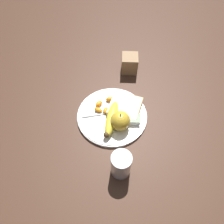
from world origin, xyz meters
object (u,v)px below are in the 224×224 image
(banana, at_px, (110,119))
(juice_glass, at_px, (121,165))
(fork, at_px, (109,113))
(condiment_caddy, at_px, (130,64))
(bread_slice, at_px, (125,106))
(apple, at_px, (120,121))
(jam_packet, at_px, (134,119))
(plate, at_px, (112,115))

(banana, bearing_deg, juice_glass, -76.92)
(fork, relative_size, condiment_caddy, 2.28)
(banana, height_order, bread_slice, banana)
(bread_slice, height_order, condiment_caddy, condiment_caddy)
(banana, relative_size, fork, 0.88)
(bread_slice, bearing_deg, banana, -129.28)
(banana, bearing_deg, apple, -25.67)
(apple, height_order, bread_slice, apple)
(apple, bearing_deg, fork, 126.89)
(jam_packet, height_order, condiment_caddy, condiment_caddy)
(plate, distance_m, apple, 0.07)
(banana, bearing_deg, condiment_caddy, 76.03)
(fork, bearing_deg, juice_glass, -90.55)
(juice_glass, xyz_separation_m, fork, (-0.05, 0.22, -0.04))
(juice_glass, relative_size, bread_slice, 0.72)
(apple, xyz_separation_m, jam_packet, (0.05, 0.02, -0.03))
(banana, xyz_separation_m, condiment_caddy, (0.07, 0.29, 0.01))
(fork, xyz_separation_m, condiment_caddy, (0.08, 0.25, 0.03))
(bread_slice, xyz_separation_m, fork, (-0.06, -0.03, -0.01))
(juice_glass, bearing_deg, fork, 102.25)
(juice_glass, bearing_deg, condiment_caddy, 86.45)
(plate, xyz_separation_m, fork, (-0.01, 0.01, 0.01))
(condiment_caddy, bearing_deg, apple, -96.56)
(apple, xyz_separation_m, condiment_caddy, (0.04, 0.31, -0.01))
(banana, relative_size, bread_slice, 1.10)
(apple, relative_size, fork, 0.45)
(plate, relative_size, banana, 1.68)
(juice_glass, xyz_separation_m, banana, (-0.04, 0.19, -0.02))
(bread_slice, relative_size, fork, 0.81)
(banana, distance_m, fork, 0.04)
(banana, distance_m, jam_packet, 0.09)
(jam_packet, bearing_deg, juice_glass, -103.57)
(jam_packet, distance_m, condiment_caddy, 0.29)
(juice_glass, height_order, jam_packet, juice_glass)
(plate, bearing_deg, apple, -56.83)
(apple, bearing_deg, plate, 123.17)
(condiment_caddy, bearing_deg, plate, -104.59)
(plate, bearing_deg, banana, -98.71)
(apple, xyz_separation_m, banana, (-0.04, 0.02, -0.02))
(bread_slice, distance_m, jam_packet, 0.07)
(condiment_caddy, bearing_deg, jam_packet, -86.62)
(juice_glass, bearing_deg, bread_slice, 87.36)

